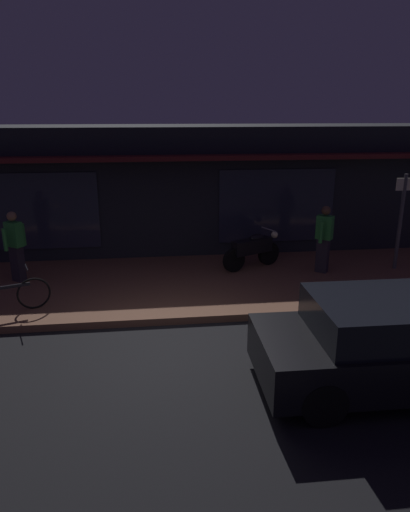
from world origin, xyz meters
TOP-DOWN VIEW (x-y plane):
  - ground_plane at (0.00, 0.00)m, footprint 60.00×60.00m
  - sidewalk_slab at (0.00, 3.00)m, footprint 18.00×4.00m
  - storefront_building at (0.00, 6.39)m, footprint 18.00×3.30m
  - motorcycle at (2.30, 3.79)m, footprint 1.60×0.88m
  - bicycle_parked at (-3.13, 1.62)m, footprint 1.58×0.64m
  - person_photographer at (-3.39, 3.51)m, footprint 0.44×0.55m
  - person_bystander at (3.95, 3.28)m, footprint 0.45×0.53m
  - sign_post at (5.90, 3.31)m, footprint 0.44×0.09m
  - parked_car_near at (3.25, -1.45)m, footprint 4.12×1.82m

SIDE VIEW (x-z plane):
  - ground_plane at x=0.00m, z-range 0.00..0.00m
  - sidewalk_slab at x=0.00m, z-range 0.00..0.15m
  - bicycle_parked at x=-3.13m, z-range 0.05..0.96m
  - motorcycle at x=2.30m, z-range 0.16..1.13m
  - parked_car_near at x=3.25m, z-range -0.01..1.41m
  - person_photographer at x=-3.39m, z-range 0.19..1.86m
  - person_bystander at x=3.95m, z-range 0.19..1.86m
  - sign_post at x=5.90m, z-range 0.31..2.71m
  - storefront_building at x=0.00m, z-range 0.00..3.60m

